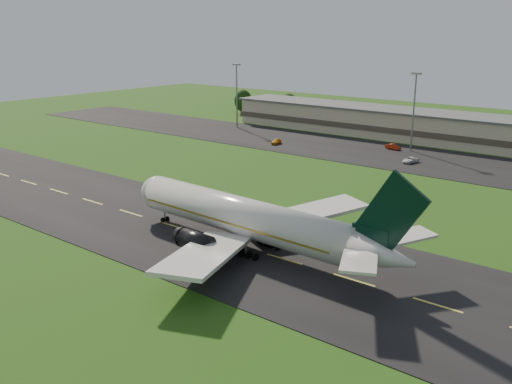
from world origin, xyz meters
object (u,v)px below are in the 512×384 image
Objects in this scene: light_mast_centre at (414,103)px; service_vehicle_a at (276,141)px; terminal at (441,129)px; service_vehicle_b at (393,147)px; airliner at (247,219)px; service_vehicle_c at (411,160)px; light_mast_west at (237,88)px.

service_vehicle_a is at bearing -156.31° from light_mast_centre.
terminal reaches higher than service_vehicle_b.
service_vehicle_a is (-43.47, 65.47, -3.83)m from airliner.
service_vehicle_c is at bearing -81.62° from terminal.
service_vehicle_c is (-4.60, 67.14, -3.91)m from airliner.
airliner reaches higher than service_vehicle_b.
airliner is 11.89× the size of service_vehicle_a.
terminal is 64.10m from light_mast_west.
light_mast_centre is 12.80m from service_vehicle_b.
terminal is at bearing 97.59° from airliner.
service_vehicle_a is at bearing -138.37° from terminal.
service_vehicle_c is (5.68, -12.89, -11.99)m from light_mast_centre.
light_mast_centre reaches higher than terminal.
service_vehicle_b is at bearing 10.57° from service_vehicle_a.
service_vehicle_b is 15.66m from service_vehicle_c.
airliner is at bearing -160.42° from service_vehicle_b.
service_vehicle_a is 0.92× the size of service_vehicle_c.
terminal is (-8.88, 96.22, -0.67)m from airliner.
light_mast_centre is at bearing -94.95° from terminal.
terminal is 7.13× the size of light_mast_centre.
service_vehicle_a is at bearing -167.20° from service_vehicle_c.
light_mast_west and light_mast_centre have the same top height.
service_vehicle_a reaches higher than service_vehicle_b.
airliner is 10.97× the size of service_vehicle_c.
airliner is at bearing -84.73° from terminal.
light_mast_centre reaches higher than service_vehicle_c.
light_mast_west reaches higher than service_vehicle_a.
terminal is at bearing -10.06° from service_vehicle_b.
service_vehicle_b is (55.47, -1.02, -11.93)m from light_mast_west.
light_mast_west is at bearing 133.61° from airliner.
light_mast_centre reaches higher than service_vehicle_b.
airliner reaches higher than service_vehicle_a.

